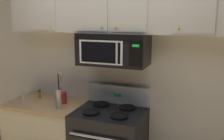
{
  "coord_description": "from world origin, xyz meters",
  "views": [
    {
      "loc": [
        0.99,
        -2.12,
        1.93
      ],
      "look_at": [
        0.0,
        0.49,
        1.35
      ],
      "focal_mm": 41.69,
      "sensor_mm": 36.0,
      "label": 1
    }
  ],
  "objects_px": {
    "pepper_mill": "(59,100)",
    "spice_jar": "(40,94)",
    "salt_shaker": "(23,97)",
    "over_range_microwave": "(114,49)",
    "utensil_crock_red": "(61,96)"
  },
  "relations": [
    {
      "from": "pepper_mill",
      "to": "spice_jar",
      "type": "distance_m",
      "value": 0.51
    },
    {
      "from": "salt_shaker",
      "to": "spice_jar",
      "type": "bearing_deg",
      "value": 48.63
    },
    {
      "from": "over_range_microwave",
      "to": "spice_jar",
      "type": "bearing_deg",
      "value": -179.39
    },
    {
      "from": "over_range_microwave",
      "to": "pepper_mill",
      "type": "relative_size",
      "value": 3.61
    },
    {
      "from": "over_range_microwave",
      "to": "salt_shaker",
      "type": "height_order",
      "value": "over_range_microwave"
    },
    {
      "from": "utensil_crock_red",
      "to": "pepper_mill",
      "type": "relative_size",
      "value": 1.82
    },
    {
      "from": "over_range_microwave",
      "to": "utensil_crock_red",
      "type": "bearing_deg",
      "value": -172.84
    },
    {
      "from": "pepper_mill",
      "to": "over_range_microwave",
      "type": "bearing_deg",
      "value": 24.42
    },
    {
      "from": "utensil_crock_red",
      "to": "pepper_mill",
      "type": "bearing_deg",
      "value": -66.69
    },
    {
      "from": "pepper_mill",
      "to": "salt_shaker",
      "type": "bearing_deg",
      "value": 170.57
    },
    {
      "from": "spice_jar",
      "to": "utensil_crock_red",
      "type": "bearing_deg",
      "value": -10.74
    },
    {
      "from": "utensil_crock_red",
      "to": "pepper_mill",
      "type": "xyz_separation_m",
      "value": [
        0.08,
        -0.18,
        0.02
      ]
    },
    {
      "from": "utensil_crock_red",
      "to": "salt_shaker",
      "type": "height_order",
      "value": "utensil_crock_red"
    },
    {
      "from": "over_range_microwave",
      "to": "salt_shaker",
      "type": "distance_m",
      "value": 1.31
    },
    {
      "from": "salt_shaker",
      "to": "pepper_mill",
      "type": "height_order",
      "value": "pepper_mill"
    }
  ]
}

